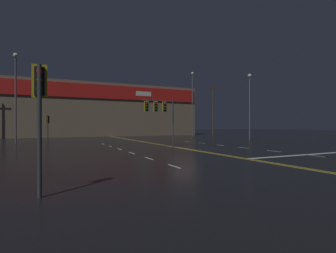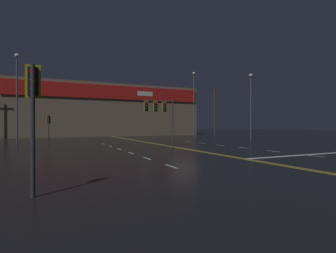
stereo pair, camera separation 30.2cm
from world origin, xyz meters
TOP-DOWN VIEW (x-y plane):
  - ground_plane at (0.00, 0.00)m, footprint 200.00×200.00m
  - road_markings at (1.12, -1.68)m, footprint 16.26×60.00m
  - traffic_signal_median at (-1.62, 1.78)m, footprint 3.30×0.36m
  - traffic_signal_corner_southwest at (-11.65, -12.44)m, footprint 0.42×0.36m
  - traffic_signal_corner_northwest at (-11.15, 11.98)m, footprint 0.42×0.36m
  - streetlight_near_left at (-14.51, 14.26)m, footprint 0.56×0.56m
  - streetlight_near_right at (15.21, 7.93)m, footprint 0.56×0.56m
  - streetlight_median_approach at (14.41, 22.61)m, footprint 0.56×0.56m
  - building_backdrop at (0.00, 33.52)m, footprint 37.14×10.23m
  - utility_pole_row at (-0.84, 25.71)m, footprint 44.93×0.26m

SIDE VIEW (x-z plane):
  - ground_plane at x=0.00m, z-range 0.00..0.00m
  - road_markings at x=1.12m, z-range 0.00..0.01m
  - traffic_signal_corner_northwest at x=-11.15m, z-range 0.78..4.11m
  - traffic_signal_corner_southwest at x=-11.65m, z-range 0.92..4.83m
  - traffic_signal_median at x=-1.62m, z-range 1.27..5.96m
  - building_backdrop at x=0.00m, z-range 0.02..10.25m
  - utility_pole_row at x=-0.84m, z-range -0.02..11.52m
  - streetlight_near_right at x=15.21m, z-range 1.31..10.85m
  - streetlight_near_left at x=-14.51m, z-range 1.36..11.94m
  - streetlight_median_approach at x=14.41m, z-range 1.43..13.84m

